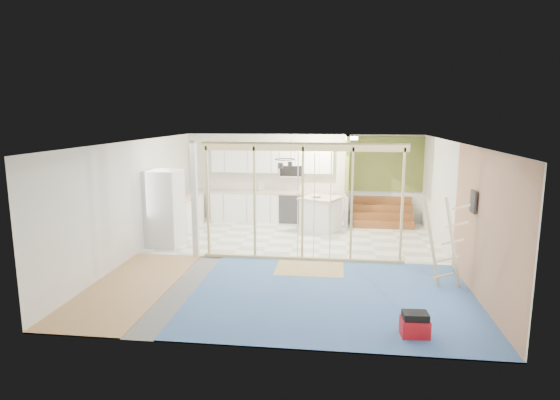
# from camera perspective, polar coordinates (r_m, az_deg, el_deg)

# --- Properties ---
(room) EXTENTS (7.01, 8.01, 2.61)m
(room) POSITION_cam_1_polar(r_m,az_deg,el_deg) (10.11, 1.08, -0.27)
(room) COLOR slate
(room) RESTS_ON ground
(floor_overlays) EXTENTS (7.00, 8.00, 0.03)m
(floor_overlays) POSITION_cam_1_polar(r_m,az_deg,el_deg) (10.47, 1.49, -7.18)
(floor_overlays) COLOR white
(floor_overlays) RESTS_ON room
(stud_frame) EXTENTS (4.66, 0.14, 2.60)m
(stud_frame) POSITION_cam_1_polar(r_m,az_deg,el_deg) (10.09, -0.29, 1.38)
(stud_frame) COLOR #C9B77A
(stud_frame) RESTS_ON room
(base_cabinets) EXTENTS (4.45, 2.24, 0.93)m
(base_cabinets) POSITION_cam_1_polar(r_m,az_deg,el_deg) (13.77, -4.14, -0.98)
(base_cabinets) COLOR white
(base_cabinets) RESTS_ON room
(upper_cabinets) EXTENTS (3.60, 0.41, 0.85)m
(upper_cabinets) POSITION_cam_1_polar(r_m,az_deg,el_deg) (13.89, -0.72, 4.79)
(upper_cabinets) COLOR white
(upper_cabinets) RESTS_ON room
(green_partition) EXTENTS (2.25, 1.51, 2.60)m
(green_partition) POSITION_cam_1_polar(r_m,az_deg,el_deg) (13.76, 11.19, 0.86)
(green_partition) COLOR olive
(green_partition) RESTS_ON room
(pot_rack) EXTENTS (0.52, 0.52, 0.72)m
(pot_rack) POSITION_cam_1_polar(r_m,az_deg,el_deg) (11.90, 0.57, 4.72)
(pot_rack) COLOR black
(pot_rack) RESTS_ON room
(sheathing_panel) EXTENTS (0.02, 4.00, 2.60)m
(sheathing_panel) POSITION_cam_1_polar(r_m,az_deg,el_deg) (8.46, 23.73, -3.26)
(sheathing_panel) COLOR tan
(sheathing_panel) RESTS_ON room
(electrical_panel) EXTENTS (0.04, 0.30, 0.40)m
(electrical_panel) POSITION_cam_1_polar(r_m,az_deg,el_deg) (8.94, 22.50, -0.18)
(electrical_panel) COLOR #37373C
(electrical_panel) RESTS_ON room
(ceiling_light) EXTENTS (0.32, 0.32, 0.08)m
(ceiling_light) POSITION_cam_1_polar(r_m,az_deg,el_deg) (12.90, 8.76, 7.46)
(ceiling_light) COLOR #FFEABF
(ceiling_light) RESTS_ON room
(fridge) EXTENTS (0.85, 0.82, 1.86)m
(fridge) POSITION_cam_1_polar(r_m,az_deg,el_deg) (11.64, -13.95, -1.02)
(fridge) COLOR silver
(fridge) RESTS_ON room
(island) EXTENTS (1.29, 1.29, 0.96)m
(island) POSITION_cam_1_polar(r_m,az_deg,el_deg) (12.87, 4.98, -1.75)
(island) COLOR white
(island) RESTS_ON room
(bowl) EXTENTS (0.27, 0.27, 0.06)m
(bowl) POSITION_cam_1_polar(r_m,az_deg,el_deg) (12.71, 4.49, 0.45)
(bowl) COLOR beige
(bowl) RESTS_ON island
(soap_bottle_a) EXTENTS (0.13, 0.13, 0.32)m
(soap_bottle_a) POSITION_cam_1_polar(r_m,az_deg,el_deg) (13.97, -2.62, 1.79)
(soap_bottle_a) COLOR #AFB4C3
(soap_bottle_a) RESTS_ON base_cabinets
(soap_bottle_b) EXTENTS (0.11, 0.11, 0.19)m
(soap_bottle_b) POSITION_cam_1_polar(r_m,az_deg,el_deg) (13.85, 3.63, 1.44)
(soap_bottle_b) COLOR silver
(soap_bottle_b) RESTS_ON base_cabinets
(toolbox) EXTENTS (0.41, 0.32, 0.38)m
(toolbox) POSITION_cam_1_polar(r_m,az_deg,el_deg) (7.23, 16.12, -14.46)
(toolbox) COLOR #B41017
(toolbox) RESTS_ON room
(ladder) EXTENTS (0.92, 0.13, 1.71)m
(ladder) POSITION_cam_1_polar(r_m,az_deg,el_deg) (9.05, 19.47, -4.91)
(ladder) COLOR tan
(ladder) RESTS_ON room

